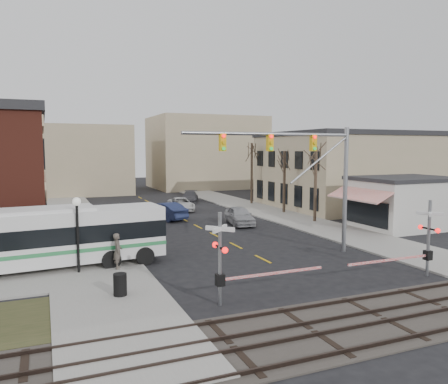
# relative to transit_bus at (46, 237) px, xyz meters

# --- Properties ---
(ground) EXTENTS (160.00, 160.00, 0.00)m
(ground) POSITION_rel_transit_bus_xyz_m (12.04, -4.30, -1.85)
(ground) COLOR black
(ground) RESTS_ON ground
(sidewalk_west) EXTENTS (5.00, 60.00, 0.12)m
(sidewalk_west) POSITION_rel_transit_bus_xyz_m (2.54, 15.70, -1.79)
(sidewalk_west) COLOR gray
(sidewalk_west) RESTS_ON ground
(sidewalk_east) EXTENTS (5.00, 60.00, 0.12)m
(sidewalk_east) POSITION_rel_transit_bus_xyz_m (21.54, 15.70, -1.79)
(sidewalk_east) COLOR gray
(sidewalk_east) RESTS_ON ground
(ballast_strip) EXTENTS (160.00, 5.00, 0.06)m
(ballast_strip) POSITION_rel_transit_bus_xyz_m (12.04, -12.30, -1.82)
(ballast_strip) COLOR #332D28
(ballast_strip) RESTS_ON ground
(rail_tracks) EXTENTS (160.00, 3.91, 0.14)m
(rail_tracks) POSITION_rel_transit_bus_xyz_m (12.04, -12.30, -1.73)
(rail_tracks) COLOR #2D231E
(rail_tracks) RESTS_ON ground
(tan_building) EXTENTS (20.30, 15.30, 8.50)m
(tan_building) POSITION_rel_transit_bus_xyz_m (34.04, 15.70, 2.41)
(tan_building) COLOR tan
(tan_building) RESTS_ON ground
(awning_shop) EXTENTS (9.74, 6.20, 4.30)m
(awning_shop) POSITION_rel_transit_bus_xyz_m (28.02, 2.70, 0.31)
(awning_shop) COLOR beige
(awning_shop) RESTS_ON ground
(tree_east_a) EXTENTS (0.28, 0.28, 6.75)m
(tree_east_a) POSITION_rel_transit_bus_xyz_m (22.54, 7.70, 1.64)
(tree_east_a) COLOR #382B21
(tree_east_a) RESTS_ON sidewalk_east
(tree_east_b) EXTENTS (0.28, 0.28, 6.30)m
(tree_east_b) POSITION_rel_transit_bus_xyz_m (22.84, 13.70, 1.42)
(tree_east_b) COLOR #382B21
(tree_east_b) RESTS_ON sidewalk_east
(tree_east_c) EXTENTS (0.28, 0.28, 7.20)m
(tree_east_c) POSITION_rel_transit_bus_xyz_m (23.04, 21.70, 1.87)
(tree_east_c) COLOR #382B21
(tree_east_c) RESTS_ON sidewalk_east
(transit_bus) EXTENTS (12.94, 3.89, 3.28)m
(transit_bus) POSITION_rel_transit_bus_xyz_m (0.00, 0.00, 0.00)
(transit_bus) COLOR silver
(transit_bus) RESTS_ON ground
(traffic_signal_mast) EXTENTS (11.03, 0.30, 8.00)m
(traffic_signal_mast) POSITION_rel_transit_bus_xyz_m (14.85, -2.51, 3.94)
(traffic_signal_mast) COLOR gray
(traffic_signal_mast) RESTS_ON ground
(rr_crossing_west) EXTENTS (5.60, 1.36, 4.00)m
(rr_crossing_west) POSITION_rel_transit_bus_xyz_m (7.19, -8.49, 0.12)
(rr_crossing_west) COLOR gray
(rr_crossing_west) RESTS_ON ground
(rr_crossing_east) EXTENTS (5.60, 1.36, 4.00)m
(rr_crossing_east) POSITION_rel_transit_bus_xyz_m (17.99, -8.65, 0.12)
(rr_crossing_east) COLOR gray
(rr_crossing_east) RESTS_ON ground
(street_lamp) EXTENTS (0.44, 0.44, 3.99)m
(street_lamp) POSITION_rel_transit_bus_xyz_m (1.55, -1.39, 1.15)
(street_lamp) COLOR black
(street_lamp) RESTS_ON sidewalk_west
(trash_bin) EXTENTS (0.60, 0.60, 0.99)m
(trash_bin) POSITION_rel_transit_bus_xyz_m (2.97, -5.95, -1.24)
(trash_bin) COLOR black
(trash_bin) RESTS_ON sidewalk_west
(car_a) EXTENTS (2.61, 4.95, 1.61)m
(car_a) POSITION_rel_transit_bus_xyz_m (15.74, 9.20, -1.05)
(car_a) COLOR #98989C
(car_a) RESTS_ON ground
(car_b) EXTENTS (3.54, 5.23, 1.63)m
(car_b) POSITION_rel_transit_bus_xyz_m (10.41, 14.40, -1.03)
(car_b) COLOR #1C2548
(car_b) RESTS_ON ground
(car_c) EXTENTS (2.77, 5.19, 1.39)m
(car_c) POSITION_rel_transit_bus_xyz_m (13.56, 19.60, -1.16)
(car_c) COLOR beige
(car_c) RESTS_ON ground
(car_d) EXTENTS (3.53, 5.04, 1.35)m
(car_d) POSITION_rel_transit_bus_xyz_m (16.72, 26.26, -1.17)
(car_d) COLOR #39393D
(car_d) RESTS_ON ground
(pedestrian_near) EXTENTS (0.58, 0.78, 1.95)m
(pedestrian_near) POSITION_rel_transit_bus_xyz_m (3.58, -1.46, -0.75)
(pedestrian_near) COLOR #504840
(pedestrian_near) RESTS_ON sidewalk_west
(pedestrian_far) EXTENTS (1.12, 1.10, 1.82)m
(pedestrian_far) POSITION_rel_transit_bus_xyz_m (0.54, 4.13, -0.82)
(pedestrian_far) COLOR #3A4366
(pedestrian_far) RESTS_ON sidewalk_west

